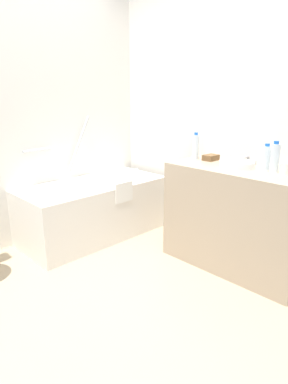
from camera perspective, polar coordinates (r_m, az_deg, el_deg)
ground_plane at (r=2.62m, az=-7.35°, el=-17.42°), size 4.02×4.02×0.00m
wall_back_tiled at (r=3.39m, az=-22.65°, el=11.80°), size 3.42×0.10×2.50m
wall_right_mirror at (r=3.35m, az=14.06°, el=12.51°), size 0.10×3.04×2.50m
bathtub at (r=3.55m, az=-8.56°, el=-2.60°), size 1.50×0.70×1.22m
vanity_counter at (r=3.00m, az=16.00°, el=-4.12°), size 0.63×1.19×0.87m
sink_basin at (r=2.87m, az=15.49°, el=4.60°), size 0.29×0.29×0.05m
sink_faucet at (r=3.01m, az=17.15°, el=5.20°), size 0.13×0.15×0.08m
water_bottle_0 at (r=2.82m, az=20.07°, el=5.51°), size 0.07×0.07×0.21m
water_bottle_1 at (r=3.13m, az=8.76°, el=7.63°), size 0.06×0.06×0.24m
water_bottle_2 at (r=2.75m, az=21.34°, el=5.44°), size 0.07×0.07×0.24m
drinking_glass_1 at (r=2.72m, az=22.84°, el=3.69°), size 0.07×0.07×0.09m
amenity_basket at (r=3.10m, az=11.28°, el=5.77°), size 0.14×0.10×0.05m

